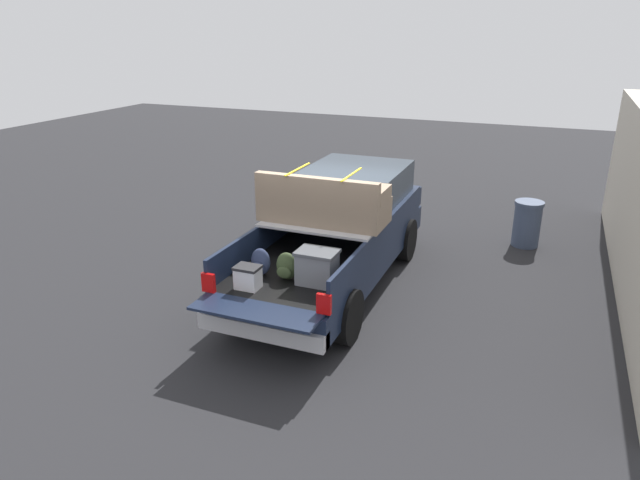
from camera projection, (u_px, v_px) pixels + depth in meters
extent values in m
plane|color=#262628|center=(332.00, 286.00, 10.45)|extent=(40.00, 40.00, 0.00)
cube|color=#162138|center=(333.00, 254.00, 10.23)|extent=(5.50, 1.92, 0.45)
cube|color=black|center=(306.00, 266.00, 9.11)|extent=(2.80, 1.80, 0.04)
cube|color=#162138|center=(253.00, 244.00, 9.36)|extent=(2.80, 0.06, 0.50)
cube|color=#162138|center=(362.00, 261.00, 8.70)|extent=(2.80, 0.06, 0.50)
cube|color=#162138|center=(336.00, 226.00, 10.22)|extent=(0.06, 1.80, 0.50)
cube|color=#162138|center=(256.00, 312.00, 7.66)|extent=(0.55, 1.80, 0.04)
cube|color=#B2B2B7|center=(324.00, 221.00, 9.61)|extent=(1.25, 1.92, 0.04)
cube|color=#162138|center=(358.00, 208.00, 11.24)|extent=(2.30, 1.92, 0.50)
cube|color=#2D3842|center=(357.00, 182.00, 10.96)|extent=(1.94, 1.76, 0.59)
cube|color=#162138|center=(378.00, 193.00, 12.43)|extent=(0.40, 1.82, 0.38)
cube|color=#B2B2B7|center=(262.00, 329.00, 7.91)|extent=(0.24, 1.92, 0.24)
cube|color=red|center=(209.00, 283.00, 8.13)|extent=(0.06, 0.20, 0.28)
cube|color=red|center=(324.00, 304.00, 7.51)|extent=(0.06, 0.20, 0.28)
cylinder|color=black|center=(323.00, 229.00, 12.14)|extent=(0.84, 0.30, 0.84)
cylinder|color=black|center=(405.00, 240.00, 11.51)|extent=(0.84, 0.30, 0.84)
cylinder|color=black|center=(241.00, 296.00, 9.10)|extent=(0.84, 0.30, 0.84)
cylinder|color=black|center=(346.00, 316.00, 8.48)|extent=(0.84, 0.30, 0.84)
cube|color=slate|center=(317.00, 269.00, 8.37)|extent=(0.40, 0.55, 0.46)
cube|color=#505359|center=(317.00, 252.00, 8.28)|extent=(0.44, 0.59, 0.05)
ellipsoid|color=#384728|center=(287.00, 266.00, 8.52)|extent=(0.20, 0.33, 0.42)
ellipsoid|color=#384728|center=(284.00, 273.00, 8.45)|extent=(0.09, 0.23, 0.18)
ellipsoid|color=#283351|center=(261.00, 261.00, 8.69)|extent=(0.20, 0.31, 0.42)
ellipsoid|color=#283351|center=(258.00, 268.00, 8.61)|extent=(0.09, 0.22, 0.18)
cube|color=white|center=(248.00, 278.00, 8.24)|extent=(0.26, 0.34, 0.30)
cube|color=#262628|center=(247.00, 268.00, 8.18)|extent=(0.28, 0.36, 0.04)
cube|color=#84705B|center=(324.00, 208.00, 9.52)|extent=(0.87, 2.09, 0.42)
cube|color=#84705B|center=(316.00, 190.00, 9.07)|extent=(0.16, 2.09, 0.40)
cube|color=#84705B|center=(274.00, 183.00, 9.79)|extent=(0.63, 0.20, 0.22)
cube|color=#84705B|center=(380.00, 195.00, 9.12)|extent=(0.63, 0.20, 0.22)
cube|color=yellow|center=(298.00, 169.00, 9.47)|extent=(0.97, 0.03, 0.02)
cube|color=yellow|center=(352.00, 174.00, 9.14)|extent=(0.97, 0.03, 0.02)
cylinder|color=#3F4C66|center=(527.00, 225.00, 12.23)|extent=(0.56, 0.56, 0.90)
cylinder|color=#3F4C66|center=(530.00, 203.00, 12.06)|extent=(0.60, 0.60, 0.08)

